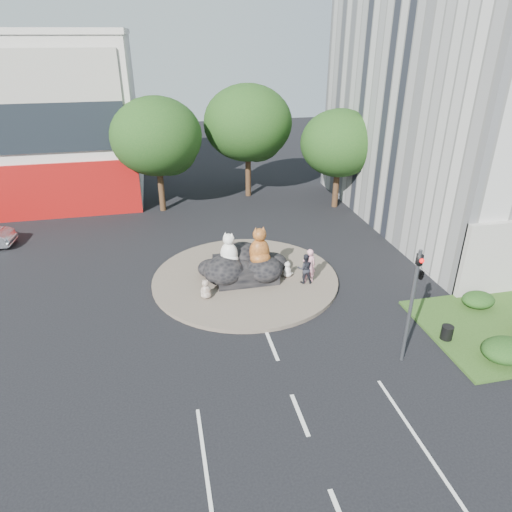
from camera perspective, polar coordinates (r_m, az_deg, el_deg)
The scene contains 17 objects.
ground at distance 17.09m, azimuth 5.48°, elevation -19.14°, with size 120.00×120.00×0.00m, color black.
roundabout_island at distance 24.83m, azimuth -1.35°, elevation -2.78°, with size 10.00×10.00×0.20m, color brown.
rock_plinth at distance 24.57m, azimuth -1.37°, elevation -1.66°, with size 3.20×2.60×0.90m, color black, non-canonical shape.
tree_left at distance 34.11m, azimuth -12.20°, elevation 13.98°, with size 6.46×6.46×8.27m.
tree_mid at distance 36.71m, azimuth -0.94°, elevation 15.87°, with size 6.84×6.84×8.76m.
tree_right at distance 34.86m, azimuth 10.42°, elevation 13.35°, with size 5.70×5.70×7.30m.
hedge_near_green at distance 21.36m, azimuth 28.80°, elevation -10.29°, with size 2.00×1.60×0.90m, color #163D13.
hedge_back_green at distance 24.66m, azimuth 26.03°, elevation -4.93°, with size 1.60×1.28×0.72m, color #163D13.
traffic_light at distance 18.28m, azimuth 19.52°, elevation -3.18°, with size 0.44×1.24×5.00m.
street_lamp at distance 26.76m, azimuth 27.72°, elevation 6.72°, with size 2.34×0.22×8.06m.
cat_white at distance 23.85m, azimuth -3.40°, elevation 1.00°, with size 1.07×0.93×1.78m, color white, non-canonical shape.
cat_tabby at distance 23.82m, azimuth 0.44°, elevation 1.38°, with size 1.24×1.07×2.06m, color #C47129, non-canonical shape.
kitten_calico at distance 22.81m, azimuth -6.32°, elevation -4.03°, with size 0.60×0.52×1.01m, color silver, non-canonical shape.
kitten_white at distance 24.65m, azimuth 3.93°, elevation -1.61°, with size 0.55×0.47×0.91m, color silver, non-canonical shape.
pedestrian_pink at distance 23.99m, azimuth 6.64°, elevation -1.21°, with size 0.70×0.46×1.91m, color pink.
pedestrian_dark at distance 23.96m, azimuth 6.15°, elevation -1.56°, with size 0.80×0.63×1.66m, color #212229.
litter_bin at distance 21.66m, azimuth 22.76°, elevation -8.81°, with size 0.51×0.51×0.63m, color black.
Camera 1 is at (-4.05, -11.35, 12.11)m, focal length 32.00 mm.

